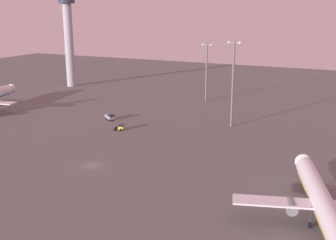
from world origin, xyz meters
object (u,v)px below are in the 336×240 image
apron_light_east (206,68)px  apron_light_central (233,79)px  airplane_near_gate (322,203)px  cargo_loader (110,117)px  pushback_tug (121,127)px  control_tower (68,30)px

apron_light_east → apron_light_central: 40.84m
apron_light_east → apron_light_central: bearing=-57.5°
airplane_near_gate → cargo_loader: size_ratio=9.04×
pushback_tug → apron_light_east: bearing=154.7°
control_tower → apron_light_east: (75.45, -3.87, -14.06)m
airplane_near_gate → apron_light_central: 67.17m
cargo_loader → apron_light_central: (41.93, 10.51, 15.08)m
apron_light_central → cargo_loader: bearing=-165.9°
apron_light_east → pushback_tug: bearing=-100.0°
cargo_loader → apron_light_east: size_ratio=0.19×
airplane_near_gate → cargo_loader: (-76.48, 45.80, -2.92)m
apron_light_east → apron_light_central: size_ratio=0.86×
control_tower → pushback_tug: control_tower is taller
cargo_loader → apron_light_central: apron_light_central is taller
airplane_near_gate → apron_light_east: apron_light_east is taller
airplane_near_gate → apron_light_central: size_ratio=1.44×
airplane_near_gate → pushback_tug: size_ratio=12.01×
cargo_loader → control_tower: bearing=-102.6°
cargo_loader → apron_light_central: 45.79m
pushback_tug → cargo_loader: 14.10m
airplane_near_gate → cargo_loader: bearing=132.0°
pushback_tug → apron_light_central: apron_light_central is taller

